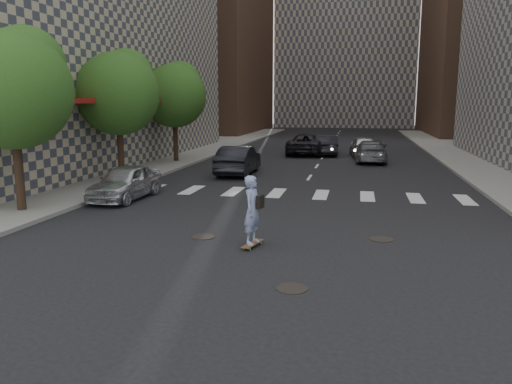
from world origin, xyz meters
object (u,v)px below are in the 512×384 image
at_px(tree_b, 120,90).
at_px(traffic_car_a, 238,160).
at_px(silver_sedan, 126,182).
at_px(traffic_car_b, 370,151).
at_px(traffic_car_c, 306,144).
at_px(tree_a, 15,85).
at_px(traffic_car_e, 326,145).
at_px(traffic_car_d, 363,146).
at_px(tree_c, 176,93).
at_px(skateboarder, 253,210).

relative_size(tree_b, traffic_car_a, 1.35).
distance_m(tree_b, silver_sedan, 6.67).
bearing_deg(traffic_car_b, traffic_car_c, -41.61).
distance_m(tree_a, traffic_car_e, 25.03).
height_order(tree_b, silver_sedan, tree_b).
distance_m(tree_b, traffic_car_a, 7.38).
distance_m(traffic_car_c, traffic_car_d, 4.37).
distance_m(tree_c, silver_sedan, 13.61).
distance_m(skateboarder, traffic_car_c, 25.53).
height_order(tree_b, tree_c, same).
height_order(traffic_car_b, traffic_car_c, traffic_car_c).
relative_size(tree_a, silver_sedan, 1.55).
height_order(skateboarder, silver_sedan, skateboarder).
height_order(tree_a, skateboarder, tree_a).
xyz_separation_m(traffic_car_b, traffic_car_e, (-3.30, 3.95, 0.02)).
bearing_deg(traffic_car_a, traffic_car_c, -103.73).
bearing_deg(traffic_car_a, tree_b, 30.25).
bearing_deg(tree_a, traffic_car_e, 67.29).
relative_size(tree_a, tree_b, 1.00).
bearing_deg(traffic_car_c, traffic_car_d, 172.55).
bearing_deg(silver_sedan, traffic_car_a, 72.47).
bearing_deg(silver_sedan, traffic_car_d, 65.08).
relative_size(traffic_car_b, traffic_car_c, 0.89).
distance_m(tree_a, traffic_car_b, 23.15).
bearing_deg(traffic_car_e, tree_b, 50.50).
distance_m(tree_c, traffic_car_a, 8.15).
distance_m(tree_a, skateboarder, 10.17).
bearing_deg(traffic_car_a, tree_c, -42.11).
bearing_deg(traffic_car_e, traffic_car_d, 163.42).
bearing_deg(skateboarder, traffic_car_d, 96.46).
relative_size(traffic_car_b, traffic_car_d, 1.12).
bearing_deg(tree_b, tree_a, -90.00).
xyz_separation_m(tree_a, traffic_car_e, (9.54, 22.81, -3.88)).
bearing_deg(traffic_car_d, traffic_car_b, 92.28).
xyz_separation_m(tree_b, traffic_car_d, (12.40, 14.31, -3.87)).
relative_size(tree_a, traffic_car_a, 1.35).
xyz_separation_m(skateboarder, silver_sedan, (-6.69, 5.85, -0.34)).
bearing_deg(traffic_car_c, tree_c, 40.19).
relative_size(tree_b, traffic_car_b, 1.28).
xyz_separation_m(tree_c, skateboarder, (9.15, -18.64, -3.58)).
height_order(traffic_car_b, traffic_car_e, traffic_car_e).
height_order(tree_a, silver_sedan, tree_a).
bearing_deg(traffic_car_c, tree_b, 61.30).
bearing_deg(tree_b, traffic_car_c, 61.52).
height_order(skateboarder, traffic_car_e, skateboarder).
bearing_deg(traffic_car_e, skateboarder, 82.41).
height_order(tree_c, traffic_car_a, tree_c).
distance_m(skateboarder, silver_sedan, 8.89).
bearing_deg(silver_sedan, traffic_car_b, 59.02).
relative_size(tree_b, traffic_car_e, 1.42).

